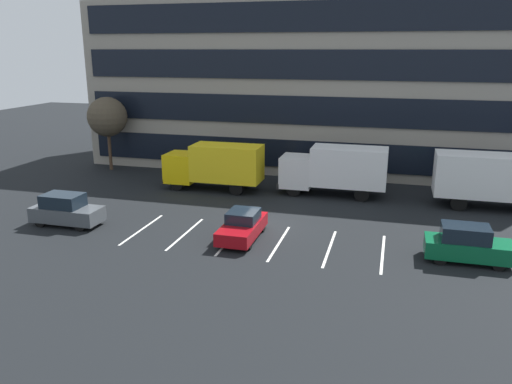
{
  "coord_description": "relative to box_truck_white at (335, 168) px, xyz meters",
  "views": [
    {
      "loc": [
        7.15,
        -28.32,
        10.39
      ],
      "look_at": [
        -1.29,
        2.29,
        1.4
      ],
      "focal_mm": 35.59,
      "sensor_mm": 36.0,
      "label": 1
    }
  ],
  "objects": [
    {
      "name": "bare_tree",
      "position": [
        -20.17,
        2.95,
        2.65
      ],
      "size": [
        3.42,
        3.42,
        6.41
      ],
      "color": "#473323",
      "rests_on": "ground_plane"
    },
    {
      "name": "office_building",
      "position": [
        -3.17,
        10.18,
        5.18
      ],
      "size": [
        39.67,
        11.34,
        14.4
      ],
      "color": "gray",
      "rests_on": "ground_plane"
    },
    {
      "name": "sedan_maroon",
      "position": [
        -3.94,
        -10.24,
        -1.27
      ],
      "size": [
        1.86,
        4.45,
        1.59
      ],
      "color": "maroon",
      "rests_on": "ground_plane"
    },
    {
      "name": "lot_markings",
      "position": [
        -3.17,
        -10.41,
        -2.02
      ],
      "size": [
        14.14,
        5.4,
        0.01
      ],
      "color": "silver",
      "rests_on": "ground_plane"
    },
    {
      "name": "box_truck_white",
      "position": [
        0.0,
        0.0,
        0.0
      ],
      "size": [
        7.76,
        2.57,
        3.6
      ],
      "color": "white",
      "rests_on": "ground_plane"
    },
    {
      "name": "box_truck_yellow_all",
      "position": [
        -8.93,
        -0.89,
        -0.06
      ],
      "size": [
        7.53,
        2.49,
        3.49
      ],
      "color": "yellow",
      "rests_on": "ground_plane"
    },
    {
      "name": "ground_plane",
      "position": [
        -3.17,
        -7.77,
        -2.03
      ],
      "size": [
        120.0,
        120.0,
        0.0
      ],
      "primitive_type": "plane",
      "color": "black"
    },
    {
      "name": "suv_charcoal",
      "position": [
        -14.96,
        -10.88,
        -1.09
      ],
      "size": [
        4.27,
        1.81,
        1.93
      ],
      "color": "#474C51",
      "rests_on": "ground_plane"
    },
    {
      "name": "suv_forest",
      "position": [
        7.91,
        -10.34,
        -1.11
      ],
      "size": [
        4.2,
        1.78,
        1.9
      ],
      "color": "#0C5933",
      "rests_on": "ground_plane"
    },
    {
      "name": "box_truck_blue",
      "position": [
        10.51,
        -0.44,
        0.04
      ],
      "size": [
        7.93,
        2.62,
        3.67
      ],
      "color": "#194799",
      "rests_on": "ground_plane"
    }
  ]
}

